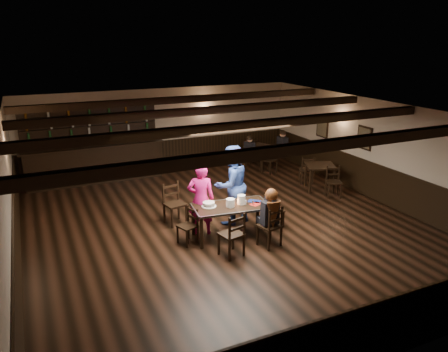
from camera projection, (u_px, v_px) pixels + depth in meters
name	position (u px, v px, depth m)	size (l,w,h in m)	color
ground	(226.00, 226.00, 10.37)	(10.00, 10.00, 0.00)	black
room_shell	(226.00, 154.00, 9.87)	(9.02, 10.02, 2.71)	beige
dining_table	(231.00, 209.00, 9.60)	(1.77, 1.04, 0.75)	black
chair_near_left	(234.00, 232.00, 8.76)	(0.52, 0.51, 0.94)	black
chair_near_right	(272.00, 224.00, 9.18)	(0.51, 0.50, 0.92)	black
chair_end_left	(190.00, 222.00, 9.41)	(0.46, 0.47, 0.80)	black
chair_end_right	(272.00, 209.00, 10.11)	(0.45, 0.46, 0.81)	black
chair_far_pushed	(173.00, 200.00, 10.39)	(0.54, 0.52, 0.98)	black
woman_pink	(201.00, 199.00, 9.74)	(0.60, 0.40, 1.65)	#E91C89
man_blue	(231.00, 185.00, 10.27)	(0.93, 0.72, 1.91)	navy
seated_person	(271.00, 209.00, 9.12)	(0.36, 0.53, 0.87)	black
cake	(209.00, 205.00, 9.51)	(0.32, 0.32, 0.10)	white
plate_stack_a	(230.00, 203.00, 9.49)	(0.19, 0.19, 0.18)	white
plate_stack_b	(241.00, 199.00, 9.63)	(0.18, 0.18, 0.21)	white
tea_light	(233.00, 203.00, 9.65)	(0.05, 0.05, 0.06)	#A5A8AD
salt_shaker	(246.00, 202.00, 9.62)	(0.04, 0.04, 0.10)	silver
pepper_shaker	(253.00, 203.00, 9.62)	(0.04, 0.04, 0.09)	#A5A8AD
drink_glass	(242.00, 200.00, 9.77)	(0.06, 0.06, 0.10)	silver
menu_red	(256.00, 204.00, 9.66)	(0.27, 0.19, 0.00)	#9C1811
menu_blue	(254.00, 201.00, 9.82)	(0.28, 0.20, 0.00)	#0E184A
bar_counter	(94.00, 158.00, 13.33)	(4.21, 0.70, 2.20)	black
back_table_a	(320.00, 168.00, 12.59)	(1.06, 1.06, 0.75)	black
back_table_b	(260.00, 149.00, 14.71)	(1.06, 1.06, 0.75)	black
bg_patron_left	(249.00, 146.00, 14.33)	(0.28, 0.38, 0.72)	black
bg_patron_right	(282.00, 142.00, 14.84)	(0.23, 0.38, 0.79)	black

